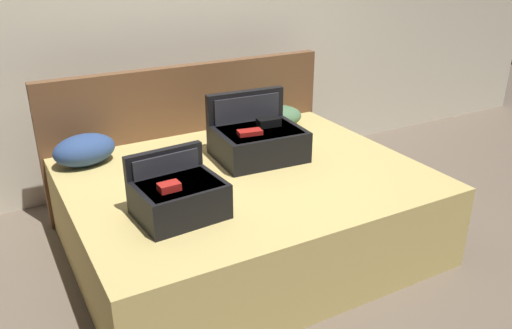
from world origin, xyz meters
TOP-DOWN VIEW (x-y plane):
  - ground_plane at (0.00, 0.00)m, footprint 12.00×12.00m
  - back_wall at (0.00, 1.65)m, footprint 8.00×0.10m
  - bed at (0.00, 0.40)m, footprint 2.02×1.60m
  - headboard at (0.00, 1.24)m, footprint 2.06×0.08m
  - hard_case_large at (0.18, 0.58)m, footprint 0.55×0.47m
  - hard_case_medium at (-0.53, 0.11)m, footprint 0.44×0.37m
  - pillow_near_headboard at (-0.79, 0.99)m, footprint 0.41×0.32m
  - pillow_center_head at (0.59, 1.02)m, footprint 0.40×0.32m

SIDE VIEW (x-z plane):
  - ground_plane at x=0.00m, z-range 0.00..0.00m
  - bed at x=0.00m, z-range 0.00..0.50m
  - headboard at x=0.00m, z-range 0.00..0.98m
  - pillow_center_head at x=0.59m, z-range 0.50..0.66m
  - pillow_near_headboard at x=-0.79m, z-range 0.50..0.69m
  - hard_case_medium at x=-0.53m, z-range 0.46..0.76m
  - hard_case_large at x=0.18m, z-range 0.43..0.82m
  - back_wall at x=0.00m, z-range 0.00..2.60m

